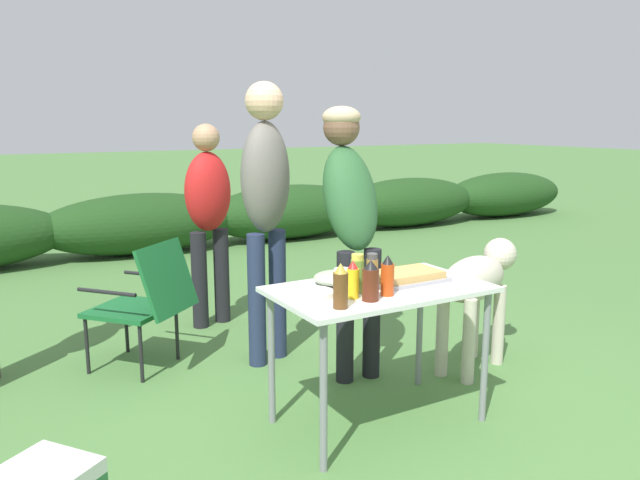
{
  "coord_description": "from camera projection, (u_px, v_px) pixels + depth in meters",
  "views": [
    {
      "loc": [
        -1.8,
        -2.52,
        1.58
      ],
      "look_at": [
        -0.02,
        0.58,
        0.89
      ],
      "focal_mm": 35.0,
      "sensor_mm": 36.0,
      "label": 1
    }
  ],
  "objects": [
    {
      "name": "bbq_sauce_bottle",
      "position": [
        371.0,
        281.0,
        2.92
      ],
      "size": [
        0.08,
        0.08,
        0.2
      ],
      "color": "#562314",
      "rests_on": "folding_table"
    },
    {
      "name": "dog",
      "position": [
        478.0,
        283.0,
        3.96
      ],
      "size": [
        0.97,
        0.47,
        0.8
      ],
      "rotation": [
        0.0,
        0.0,
        -1.23
      ],
      "color": "beige",
      "rests_on": "ground"
    },
    {
      "name": "paper_cup_stack",
      "position": [
        342.0,
        281.0,
        3.04
      ],
      "size": [
        0.08,
        0.08,
        0.13
      ],
      "primitive_type": "cylinder",
      "color": "white",
      "rests_on": "folding_table"
    },
    {
      "name": "food_tray",
      "position": [
        405.0,
        277.0,
        3.28
      ],
      "size": [
        0.43,
        0.26,
        0.06
      ],
      "color": "#9E9EA3",
      "rests_on": "folding_table"
    },
    {
      "name": "relish_jar",
      "position": [
        357.0,
        274.0,
        3.06
      ],
      "size": [
        0.07,
        0.07,
        0.19
      ],
      "color": "olive",
      "rests_on": "folding_table"
    },
    {
      "name": "beer_bottle",
      "position": [
        340.0,
        287.0,
        2.81
      ],
      "size": [
        0.07,
        0.07,
        0.21
      ],
      "color": "brown",
      "rests_on": "folding_table"
    },
    {
      "name": "standing_person_in_red_jacket",
      "position": [
        350.0,
        206.0,
        3.78
      ],
      "size": [
        0.37,
        0.5,
        1.66
      ],
      "rotation": [
        0.0,
        0.0,
        -0.08
      ],
      "color": "black",
      "rests_on": "ground"
    },
    {
      "name": "standing_person_in_navy_coat",
      "position": [
        208.0,
        207.0,
        4.74
      ],
      "size": [
        0.44,
        0.36,
        1.55
      ],
      "rotation": [
        0.0,
        0.0,
        0.27
      ],
      "color": "black",
      "rests_on": "ground"
    },
    {
      "name": "plate_stack",
      "position": [
        313.0,
        294.0,
        3.0
      ],
      "size": [
        0.21,
        0.21,
        0.03
      ],
      "primitive_type": "cylinder",
      "color": "white",
      "rests_on": "folding_table"
    },
    {
      "name": "ground_plane",
      "position": [
        377.0,
        421.0,
        3.32
      ],
      "size": [
        60.0,
        60.0,
        0.0
      ],
      "primitive_type": "plane",
      "color": "#4C7A3D"
    },
    {
      "name": "mixing_bowl",
      "position": [
        337.0,
        278.0,
        3.23
      ],
      "size": [
        0.25,
        0.25,
        0.07
      ],
      "primitive_type": "ellipsoid",
      "color": "#ADBC99",
      "rests_on": "folding_table"
    },
    {
      "name": "shrub_hedge",
      "position": [
        141.0,
        224.0,
        7.43
      ],
      "size": [
        14.4,
        0.9,
        0.72
      ],
      "color": "#1E4219",
      "rests_on": "ground"
    },
    {
      "name": "standing_person_in_gray_fleece",
      "position": [
        266.0,
        195.0,
        3.96
      ],
      "size": [
        0.43,
        0.37,
        1.81
      ],
      "rotation": [
        0.0,
        0.0,
        0.37
      ],
      "color": "#232D4C",
      "rests_on": "ground"
    },
    {
      "name": "spice_jar",
      "position": [
        372.0,
        273.0,
        3.08
      ],
      "size": [
        0.06,
        0.06,
        0.19
      ],
      "color": "#B2893D",
      "rests_on": "folding_table"
    },
    {
      "name": "hot_sauce_bottle",
      "position": [
        387.0,
        276.0,
        3.01
      ],
      "size": [
        0.07,
        0.07,
        0.2
      ],
      "color": "#CC4214",
      "rests_on": "folding_table"
    },
    {
      "name": "mustard_bottle",
      "position": [
        353.0,
        280.0,
        2.97
      ],
      "size": [
        0.06,
        0.06,
        0.19
      ],
      "color": "yellow",
      "rests_on": "folding_table"
    },
    {
      "name": "camp_chair_green_behind_table",
      "position": [
        145.0,
        299.0,
        3.94
      ],
      "size": [
        0.73,
        0.75,
        0.83
      ],
      "rotation": [
        0.0,
        0.0,
        0.71
      ],
      "color": "#19602D",
      "rests_on": "ground"
    },
    {
      "name": "folding_table",
      "position": [
        380.0,
        301.0,
        3.2
      ],
      "size": [
        1.1,
        0.64,
        0.74
      ],
      "color": "white",
      "rests_on": "ground"
    }
  ]
}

